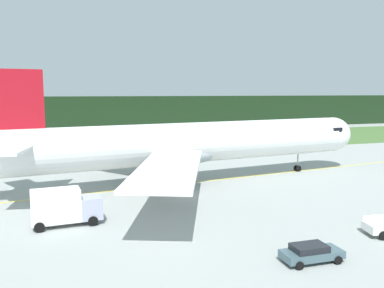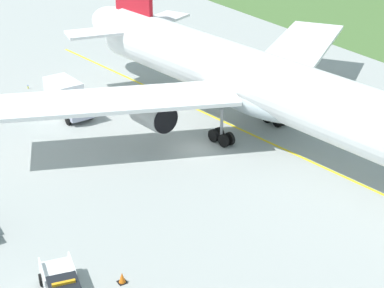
{
  "view_description": "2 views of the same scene",
  "coord_description": "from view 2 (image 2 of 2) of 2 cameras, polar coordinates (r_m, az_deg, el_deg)",
  "views": [
    {
      "loc": [
        -13.6,
        -44.0,
        12.16
      ],
      "look_at": [
        3.18,
        7.26,
        5.12
      ],
      "focal_mm": 37.69,
      "sensor_mm": 36.0,
      "label": 1
    },
    {
      "loc": [
        44.66,
        -28.44,
        25.58
      ],
      "look_at": [
        5.79,
        -4.06,
        3.86
      ],
      "focal_mm": 61.8,
      "sensor_mm": 36.0,
      "label": 2
    }
  ],
  "objects": [
    {
      "name": "catering_truck",
      "position": [
        66.64,
        -10.71,
        3.95
      ],
      "size": [
        6.33,
        3.04,
        3.54
      ],
      "color": "#A6AAC5",
      "rests_on": "ground"
    },
    {
      "name": "taxiway_centerline_main",
      "position": [
        60.07,
        7.14,
        -0.08
      ],
      "size": [
        74.7,
        9.98,
        0.01
      ],
      "primitive_type": "cube",
      "rotation": [
        0.0,
        0.0,
        0.13
      ],
      "color": "yellow",
      "rests_on": "ground"
    },
    {
      "name": "airliner",
      "position": [
        58.48,
        6.9,
        4.83
      ],
      "size": [
        57.04,
        44.19,
        14.59
      ],
      "color": "white",
      "rests_on": "ground"
    },
    {
      "name": "apron_cone",
      "position": [
        42.34,
        -6.05,
        -11.41
      ],
      "size": [
        0.57,
        0.57,
        0.72
      ],
      "color": "black",
      "rests_on": "ground"
    },
    {
      "name": "ground",
      "position": [
        58.8,
        0.35,
        -0.45
      ],
      "size": [
        320.0,
        320.0,
        0.0
      ],
      "primitive_type": "plane",
      "color": "#9CA19E"
    },
    {
      "name": "taxiway_edge_light_west",
      "position": [
        75.05,
        -13.97,
        4.83
      ],
      "size": [
        0.12,
        0.12,
        0.44
      ],
      "color": "yellow",
      "rests_on": "ground"
    }
  ]
}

